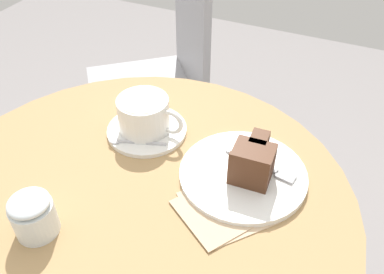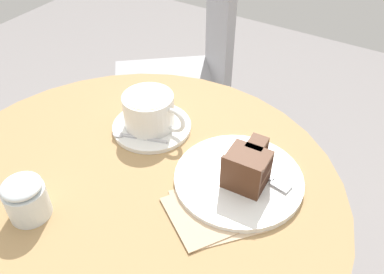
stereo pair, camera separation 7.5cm
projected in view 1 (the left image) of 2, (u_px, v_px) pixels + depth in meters
cafe_table at (140, 236)px, 0.77m from camera, size 0.76×0.76×0.71m
saucer at (147, 130)px, 0.83m from camera, size 0.16×0.16×0.01m
coffee_cup at (144, 114)px, 0.80m from camera, size 0.14×0.10×0.07m
teaspoon at (130, 142)px, 0.79m from camera, size 0.11×0.04×0.00m
cake_plate at (243, 174)px, 0.73m from camera, size 0.23×0.23×0.01m
cake_slice at (253, 162)px, 0.70m from camera, size 0.07×0.09×0.07m
fork at (268, 169)px, 0.73m from camera, size 0.14×0.04×0.00m
napkin at (222, 209)px, 0.67m from camera, size 0.18×0.19×0.00m
cafe_chair at (166, 70)px, 1.42m from camera, size 0.54×0.54×0.83m
sugar_pot at (33, 215)px, 0.62m from camera, size 0.07×0.07×0.08m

